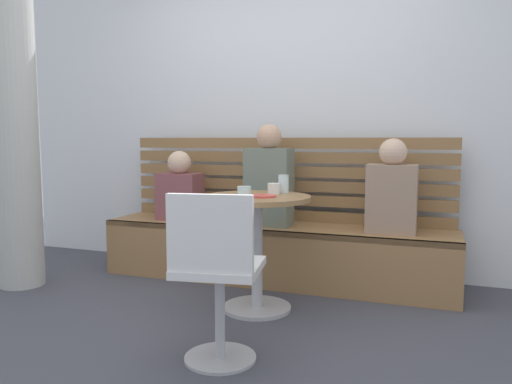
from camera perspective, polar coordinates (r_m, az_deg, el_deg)
ground at (r=2.86m, az=-5.68°, el=-16.47°), size 8.00×8.00×0.00m
back_wall at (r=4.19m, az=4.01°, el=10.95°), size 5.20×0.10×2.90m
concrete_pillar at (r=4.06m, az=-26.15°, el=9.79°), size 0.32×0.32×2.80m
booth_bench at (r=3.85m, az=2.06°, el=-7.00°), size 2.70×0.52×0.44m
booth_backrest at (r=4.00m, az=3.15°, el=1.54°), size 2.65×0.04×0.67m
cafe_table at (r=3.15m, az=0.12°, el=-4.43°), size 0.68×0.68×0.74m
white_chair at (r=2.40m, az=-4.60°, el=-9.15°), size 0.46×0.46×0.85m
person_adult at (r=3.75m, az=1.50°, el=1.36°), size 0.34×0.22×0.77m
person_child_left at (r=3.59m, az=15.37°, el=0.08°), size 0.34×0.22×0.66m
person_child_middle at (r=4.08m, az=-8.77°, el=0.25°), size 0.34×0.22×0.56m
cup_glass_short at (r=2.91m, az=-1.38°, el=-0.12°), size 0.08×0.08×0.08m
cup_glass_tall at (r=3.29m, az=3.18°, el=0.95°), size 0.07×0.07×0.12m
cup_ceramic_white at (r=3.22m, az=2.06°, el=0.40°), size 0.08×0.08×0.07m
plate_small at (r=3.06m, az=0.74°, el=-0.46°), size 0.17×0.17×0.01m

